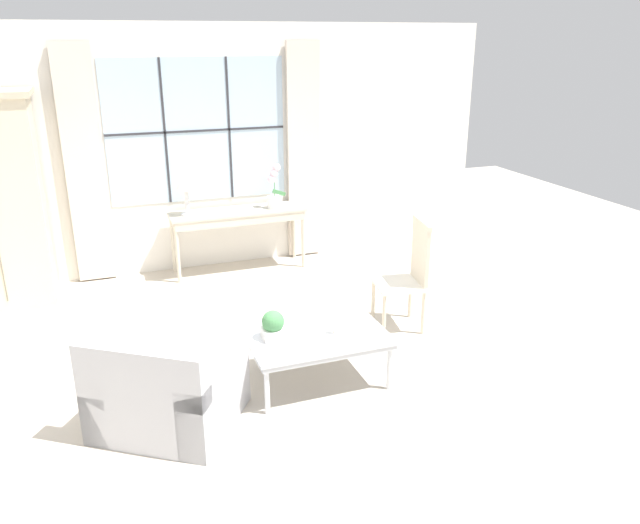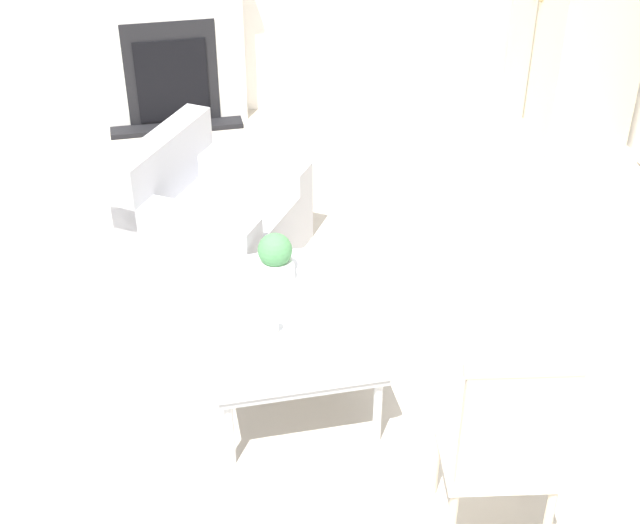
# 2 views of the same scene
# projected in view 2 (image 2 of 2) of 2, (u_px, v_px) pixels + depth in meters

# --- Properties ---
(ground_plane) EXTENTS (14.00, 14.00, 0.00)m
(ground_plane) POSITION_uv_depth(u_px,v_px,m) (276.00, 339.00, 4.79)
(ground_plane) COLOR #BCB2A3
(fireplace) EXTENTS (0.34, 1.22, 2.18)m
(fireplace) POSITION_uv_depth(u_px,v_px,m) (167.00, 33.00, 6.71)
(fireplace) COLOR black
(fireplace) RESTS_ON ground_plane
(armchair_upholstered) EXTENTS (1.23, 1.21, 0.77)m
(armchair_upholstered) POSITION_uv_depth(u_px,v_px,m) (213.00, 222.00, 5.31)
(armchair_upholstered) COLOR #B2B2B7
(armchair_upholstered) RESTS_ON ground_plane
(side_chair_wooden) EXTENTS (0.51, 0.51, 1.05)m
(side_chair_wooden) POSITION_uv_depth(u_px,v_px,m) (505.00, 444.00, 3.35)
(side_chair_wooden) COLOR white
(side_chair_wooden) RESTS_ON ground_plane
(coffee_table) EXTENTS (1.10, 0.78, 0.43)m
(coffee_table) POSITION_uv_depth(u_px,v_px,m) (284.00, 320.00, 4.30)
(coffee_table) COLOR silver
(coffee_table) RESTS_ON ground_plane
(potted_plant_small) EXTENTS (0.18, 0.18, 0.23)m
(potted_plant_small) POSITION_uv_depth(u_px,v_px,m) (275.00, 255.00, 4.50)
(potted_plant_small) COLOR white
(potted_plant_small) RESTS_ON coffee_table
(pillar_candle) EXTENTS (0.09, 0.09, 0.14)m
(pillar_candle) POSITION_uv_depth(u_px,v_px,m) (271.00, 325.00, 4.11)
(pillar_candle) COLOR silver
(pillar_candle) RESTS_ON coffee_table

